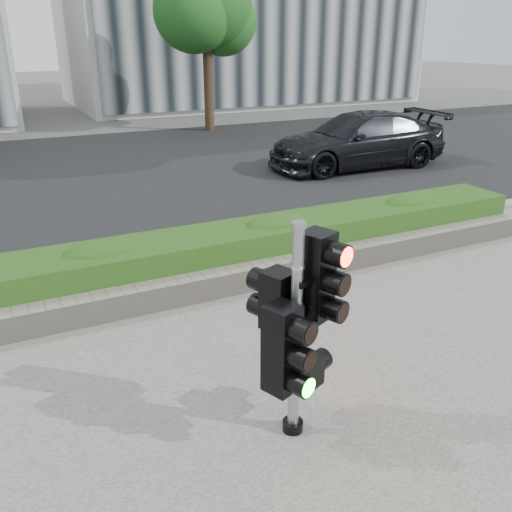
# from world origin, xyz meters

# --- Properties ---
(ground) EXTENTS (120.00, 120.00, 0.00)m
(ground) POSITION_xyz_m (0.00, 0.00, 0.00)
(ground) COLOR #51514C
(ground) RESTS_ON ground
(road) EXTENTS (60.00, 13.00, 0.02)m
(road) POSITION_xyz_m (0.00, 10.00, 0.01)
(road) COLOR black
(road) RESTS_ON ground
(curb) EXTENTS (60.00, 0.25, 0.12)m
(curb) POSITION_xyz_m (0.00, 3.15, 0.06)
(curb) COLOR gray
(curb) RESTS_ON ground
(stone_wall) EXTENTS (12.00, 0.32, 0.34)m
(stone_wall) POSITION_xyz_m (0.00, 1.90, 0.20)
(stone_wall) COLOR gray
(stone_wall) RESTS_ON sidewalk
(hedge) EXTENTS (12.00, 1.00, 0.68)m
(hedge) POSITION_xyz_m (0.00, 2.55, 0.37)
(hedge) COLOR #427F27
(hedge) RESTS_ON sidewalk
(tree_right) EXTENTS (4.10, 3.58, 6.53)m
(tree_right) POSITION_xyz_m (5.48, 15.55, 4.48)
(tree_right) COLOR black
(tree_right) RESTS_ON ground
(traffic_signal) EXTENTS (0.74, 0.65, 2.03)m
(traffic_signal) POSITION_xyz_m (-0.24, -1.01, 1.15)
(traffic_signal) COLOR black
(traffic_signal) RESTS_ON sidewalk
(car_dark) EXTENTS (5.16, 2.23, 1.48)m
(car_dark) POSITION_xyz_m (6.80, 7.73, 0.76)
(car_dark) COLOR black
(car_dark) RESTS_ON road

